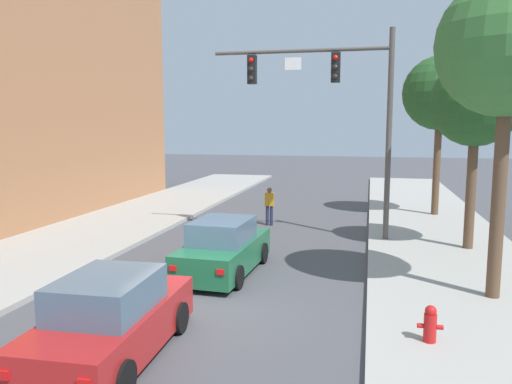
% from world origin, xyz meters
% --- Properties ---
extents(ground_plane, '(120.00, 120.00, 0.00)m').
position_xyz_m(ground_plane, '(0.00, 0.00, 0.00)').
color(ground_plane, '#4C4C51').
extents(sidewalk_right, '(5.00, 60.00, 0.15)m').
position_xyz_m(sidewalk_right, '(6.50, 0.00, 0.07)').
color(sidewalk_right, '#A8A59E').
rests_on(sidewalk_right, ground).
extents(traffic_signal_mast, '(6.53, 0.38, 7.50)m').
position_xyz_m(traffic_signal_mast, '(2.76, 7.91, 5.34)').
color(traffic_signal_mast, '#514C47').
rests_on(traffic_signal_mast, sidewalk_right).
extents(car_lead_green, '(1.98, 4.31, 1.60)m').
position_xyz_m(car_lead_green, '(-0.08, 2.92, 0.72)').
color(car_lead_green, '#1E663D').
rests_on(car_lead_green, ground).
extents(car_following_red, '(1.95, 4.29, 1.60)m').
position_xyz_m(car_following_red, '(-0.54, -2.70, 0.72)').
color(car_following_red, '#B21E1E').
rests_on(car_following_red, ground).
extents(pedestrian_crossing_road, '(0.36, 0.22, 1.64)m').
position_xyz_m(pedestrian_crossing_road, '(-0.18, 10.10, 0.91)').
color(pedestrian_crossing_road, '#232847').
rests_on(pedestrian_crossing_road, ground).
extents(fire_hydrant, '(0.48, 0.24, 0.72)m').
position_xyz_m(fire_hydrant, '(5.19, -0.99, 0.51)').
color(fire_hydrant, red).
rests_on(fire_hydrant, sidewalk_right).
extents(street_tree_nearest, '(3.25, 3.25, 7.54)m').
position_xyz_m(street_tree_nearest, '(6.96, 2.02, 6.01)').
color(street_tree_nearest, brown).
rests_on(street_tree_nearest, sidewalk_right).
extents(street_tree_second, '(2.90, 2.90, 6.32)m').
position_xyz_m(street_tree_second, '(7.28, 7.06, 4.97)').
color(street_tree_second, brown).
rests_on(street_tree_second, sidewalk_right).
extents(street_tree_third, '(3.35, 3.35, 7.25)m').
position_xyz_m(street_tree_third, '(6.97, 13.65, 5.68)').
color(street_tree_third, brown).
rests_on(street_tree_third, sidewalk_right).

